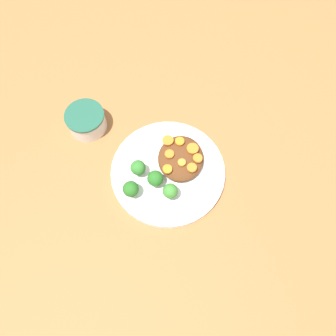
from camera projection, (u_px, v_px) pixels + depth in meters
ground_plane at (168, 173)px, 0.78m from camera, size 4.00×4.00×0.00m
plate at (168, 172)px, 0.77m from camera, size 0.27×0.27×0.02m
dip_bowl at (86, 120)px, 0.81m from camera, size 0.10×0.10×0.05m
stew_mound at (181, 158)px, 0.77m from camera, size 0.12×0.11×0.03m
broccoli_floret_0 at (170, 191)px, 0.72m from camera, size 0.03×0.03×0.05m
broccoli_floret_1 at (131, 189)px, 0.72m from camera, size 0.04×0.04×0.05m
broccoli_floret_2 at (155, 179)px, 0.73m from camera, size 0.04×0.04×0.05m
broccoli_floret_3 at (138, 168)px, 0.74m from camera, size 0.03×0.03×0.05m
carrot_slice_0 at (171, 154)px, 0.75m from camera, size 0.02×0.02×0.01m
carrot_slice_1 at (193, 149)px, 0.75m from camera, size 0.03×0.03×0.01m
carrot_slice_2 at (168, 140)px, 0.76m from camera, size 0.03×0.03×0.00m
carrot_slice_3 at (182, 163)px, 0.74m from camera, size 0.02×0.02×0.01m
carrot_slice_4 at (192, 169)px, 0.73m from camera, size 0.02×0.02×0.00m
carrot_slice_5 at (168, 169)px, 0.73m from camera, size 0.02×0.02×0.00m
carrot_slice_6 at (180, 141)px, 0.76m from camera, size 0.02×0.02×0.01m
carrot_slice_7 at (198, 158)px, 0.74m from camera, size 0.02×0.02×0.01m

